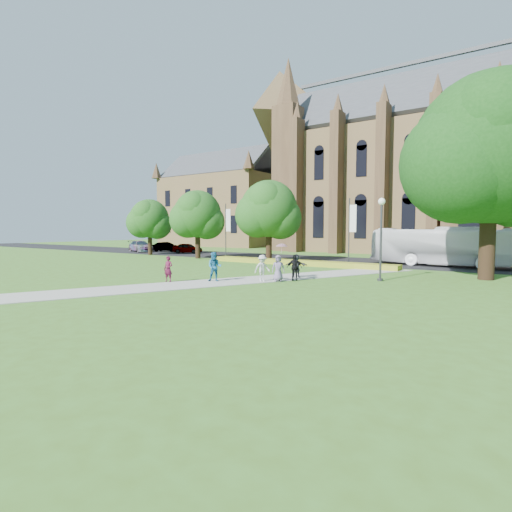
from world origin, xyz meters
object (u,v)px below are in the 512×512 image
Objects in this scene: tour_coach at (444,247)px; car_2 at (141,246)px; pedestrian_0 at (168,269)px; large_tree at (491,149)px; car_0 at (188,248)px; car_1 at (166,247)px; streetlamp at (381,229)px.

tour_coach is 39.60m from car_2.
tour_coach is 7.79× the size of pedestrian_0.
car_0 is at bearing 165.82° from large_tree.
car_2 is (-43.44, 7.81, -7.58)m from large_tree.
tour_coach is 36.25m from car_1.
pedestrian_0 is (-10.57, -8.12, -2.46)m from streetlamp.
streetlamp is 0.99× the size of car_2.
large_tree is (5.50, 4.50, 5.07)m from streetlamp.
large_tree is 37.21m from car_0.
tour_coach is (-3.85, 8.29, -6.62)m from large_tree.
tour_coach is at bearing 82.65° from streetlamp.
tour_coach reaches higher than pedestrian_0.
large_tree is at bearing 39.29° from streetlamp.
pedestrian_0 is at bearing -154.78° from car_0.
tour_coach is 2.34× the size of car_2.
large_tree is 44.78m from car_2.
car_2 reaches higher than car_1.
tour_coach is 31.47m from car_0.
car_0 is (-29.80, 13.42, -2.60)m from streetlamp.
streetlamp is 0.40× the size of large_tree.
large_tree is at bearing -121.60° from car_1.
large_tree is at bearing -81.00° from car_2.
large_tree is 1.07× the size of tour_coach.
pedestrian_0 is (27.37, -20.43, 0.05)m from car_2.
pedestrian_0 is at bearing 155.68° from tour_coach.
car_0 is at bearing 94.83° from tour_coach.
pedestrian_0 reaches higher than car_0.
large_tree reaches higher than car_0.
car_1 is at bearing 65.79° from car_0.
car_1 is 32.67m from pedestrian_0.
large_tree reaches higher than car_2.
tour_coach is at bearing 114.93° from large_tree.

